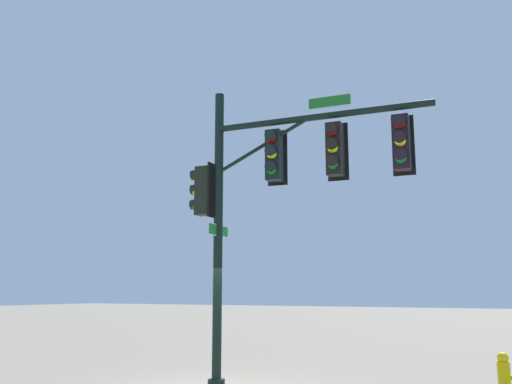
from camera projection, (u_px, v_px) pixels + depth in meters
The scene contains 2 objects.
signal_pole_assembly at pixel (281, 178), 11.84m from camera, with size 5.37×0.98×6.45m.
fire_hydrant at pixel (504, 374), 10.94m from camera, with size 0.33×0.24×0.83m.
Camera 1 is at (6.29, -10.50, 2.02)m, focal length 39.23 mm.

